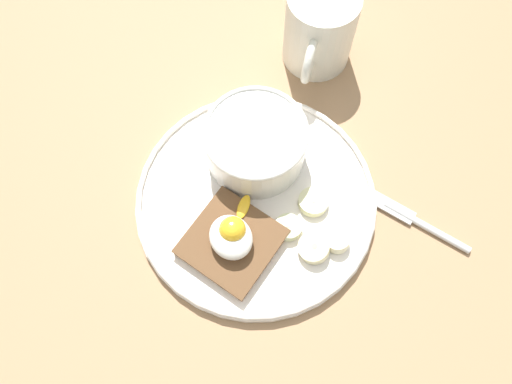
{
  "coord_description": "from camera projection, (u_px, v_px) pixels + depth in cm",
  "views": [
    {
      "loc": [
        17.57,
        -9.86,
        54.73
      ],
      "look_at": [
        0.0,
        0.0,
        5.0
      ],
      "focal_mm": 35.0,
      "sensor_mm": 36.0,
      "label": 1
    }
  ],
  "objects": [
    {
      "name": "coffee_mug",
      "position": [
        319.0,
        29.0,
        0.59
      ],
      "size": [
        10.16,
        10.2,
        9.97
      ],
      "color": "silver",
      "rests_on": "ground_plane"
    },
    {
      "name": "toast_slice",
      "position": [
        232.0,
        242.0,
        0.53
      ],
      "size": [
        12.06,
        12.06,
        1.37
      ],
      "color": "brown",
      "rests_on": "plate"
    },
    {
      "name": "ground_plane",
      "position": [
        256.0,
        205.0,
        0.57
      ],
      "size": [
        120.0,
        120.0,
        2.0
      ],
      "primitive_type": "cube",
      "color": "#9F7854",
      "rests_on": "ground"
    },
    {
      "name": "banana_slice_left",
      "position": [
        288.0,
        227.0,
        0.54
      ],
      "size": [
        4.1,
        4.13,
        1.36
      ],
      "color": "beige",
      "rests_on": "plate"
    },
    {
      "name": "knife",
      "position": [
        412.0,
        219.0,
        0.55
      ],
      "size": [
        12.64,
        7.6,
        0.8
      ],
      "color": "silver",
      "rests_on": "ground_plane"
    },
    {
      "name": "banana_slice_right",
      "position": [
        337.0,
        240.0,
        0.53
      ],
      "size": [
        3.27,
        3.13,
        1.7
      ],
      "color": "beige",
      "rests_on": "plate"
    },
    {
      "name": "oatmeal_bowl",
      "position": [
        256.0,
        143.0,
        0.55
      ],
      "size": [
        11.42,
        11.42,
        5.72
      ],
      "color": "white",
      "rests_on": "plate"
    },
    {
      "name": "plate",
      "position": [
        256.0,
        199.0,
        0.56
      ],
      "size": [
        26.84,
        26.84,
        1.6
      ],
      "color": "white",
      "rests_on": "ground_plane"
    },
    {
      "name": "poached_egg",
      "position": [
        232.0,
        235.0,
        0.51
      ],
      "size": [
        6.54,
        6.54,
        3.45
      ],
      "color": "white",
      "rests_on": "toast_slice"
    },
    {
      "name": "banana_slice_back",
      "position": [
        314.0,
        248.0,
        0.53
      ],
      "size": [
        4.81,
        4.84,
        1.87
      ],
      "color": "beige",
      "rests_on": "plate"
    },
    {
      "name": "banana_slice_front",
      "position": [
        313.0,
        202.0,
        0.55
      ],
      "size": [
        4.76,
        4.75,
        1.26
      ],
      "color": "beige",
      "rests_on": "plate"
    }
  ]
}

